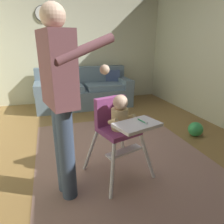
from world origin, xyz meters
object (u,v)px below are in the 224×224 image
couch (84,91)px  adult_standing (61,99)px  toy_ball (196,129)px  wall_clock (43,14)px  high_chair (119,122)px

couch → adult_standing: bearing=-13.3°
couch → toy_ball: bearing=32.4°
wall_clock → adult_standing: bearing=-88.9°
adult_standing → wall_clock: (-0.06, 3.30, 1.03)m
toy_ball → wall_clock: 3.83m
high_chair → wall_clock: size_ratio=2.76×
high_chair → adult_standing: (-0.56, -0.13, 0.33)m
adult_standing → wall_clock: 3.45m
high_chair → couch: bearing=161.5°
adult_standing → toy_ball: adult_standing is taller
couch → toy_ball: (1.36, -2.14, -0.22)m
couch → adult_standing: size_ratio=1.25×
adult_standing → wall_clock: bearing=77.4°
couch → wall_clock: bearing=-123.2°
high_chair → toy_ball: (1.46, 0.55, -0.50)m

